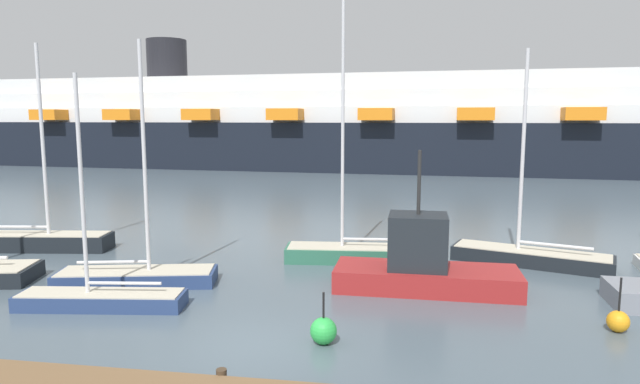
# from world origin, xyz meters

# --- Properties ---
(ground_plane) EXTENTS (600.00, 600.00, 0.00)m
(ground_plane) POSITION_xyz_m (0.00, 0.00, 0.00)
(ground_plane) COLOR #4C5B66
(sailboat_0) EXTENTS (5.88, 2.04, 11.26)m
(sailboat_0) POSITION_xyz_m (1.85, 9.15, 0.52)
(sailboat_0) COLOR #2D6B51
(sailboat_0) RESTS_ON ground_plane
(sailboat_2) EXTENTS (6.85, 2.37, 9.49)m
(sailboat_2) POSITION_xyz_m (-12.95, 8.95, 0.53)
(sailboat_2) COLOR black
(sailboat_2) RESTS_ON ground_plane
(sailboat_3) EXTENTS (6.00, 2.79, 8.90)m
(sailboat_3) POSITION_xyz_m (-5.78, 4.64, 0.41)
(sailboat_3) COLOR navy
(sailboat_3) RESTS_ON ground_plane
(sailboat_4) EXTENTS (5.51, 1.89, 7.53)m
(sailboat_4) POSITION_xyz_m (-5.71, 2.06, 0.39)
(sailboat_4) COLOR navy
(sailboat_4) RESTS_ON ground_plane
(sailboat_6) EXTENTS (6.57, 3.72, 8.96)m
(sailboat_6) POSITION_xyz_m (9.33, 9.74, 0.44)
(sailboat_6) COLOR black
(sailboat_6) RESTS_ON ground_plane
(fishing_boat_1) EXTENTS (6.58, 2.45, 5.03)m
(fishing_boat_1) POSITION_xyz_m (4.72, 5.61, 0.91)
(fishing_boat_1) COLOR maroon
(fishing_boat_1) RESTS_ON ground_plane
(channel_buoy_0) EXTENTS (0.74, 0.74, 1.46)m
(channel_buoy_0) POSITION_xyz_m (1.88, 0.35, 0.37)
(channel_buoy_0) COLOR green
(channel_buoy_0) RESTS_ON ground_plane
(channel_buoy_2) EXTENTS (0.63, 0.63, 1.62)m
(channel_buoy_2) POSITION_xyz_m (10.18, 2.48, 0.32)
(channel_buoy_2) COLOR orange
(channel_buoy_2) RESTS_ON ground_plane
(cruise_ship) EXTENTS (103.90, 22.77, 16.39)m
(cruise_ship) POSITION_xyz_m (-8.88, 54.17, 5.18)
(cruise_ship) COLOR black
(cruise_ship) RESTS_ON ground_plane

